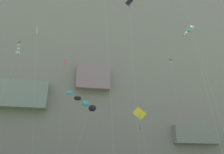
% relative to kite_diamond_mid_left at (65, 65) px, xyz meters
% --- Properties ---
extents(cliff_face, '(180.00, 31.93, 76.20)m').
position_rel_kite_diamond_mid_left_xyz_m(cliff_face, '(8.06, 29.62, 14.02)').
color(cliff_face, gray).
rests_on(cliff_face, ground).
extents(kite_diamond_mid_left, '(1.17, 3.65, 26.02)m').
position_rel_kite_diamond_mid_left_xyz_m(kite_diamond_mid_left, '(0.00, 0.00, 0.00)').
color(kite_diamond_mid_left, pink).
rests_on(kite_diamond_mid_left, ground).
extents(kite_windsock_upper_right, '(4.92, 5.19, 11.48)m').
position_rel_kite_diamond_mid_left_xyz_m(kite_windsock_upper_right, '(4.25, -16.67, -13.58)').
color(kite_windsock_upper_right, black).
rests_on(kite_windsock_upper_right, ground).
extents(kite_diamond_far_left, '(1.69, 2.97, 10.01)m').
position_rel_kite_diamond_mid_left_xyz_m(kite_diamond_far_left, '(11.49, -18.46, -15.22)').
color(kite_diamond_far_left, yellow).
rests_on(kite_diamond_far_left, ground).
extents(kite_delta_far_right, '(1.56, 2.52, 27.40)m').
position_rel_kite_diamond_mid_left_xyz_m(kite_delta_far_right, '(26.99, -0.82, 1.99)').
color(kite_delta_far_right, orange).
rests_on(kite_delta_far_right, ground).
extents(kite_windsock_high_right, '(3.25, 8.53, 21.91)m').
position_rel_kite_diamond_mid_left_xyz_m(kite_windsock_high_right, '(19.23, -21.34, -2.48)').
color(kite_windsock_high_right, white).
rests_on(kite_windsock_high_right, ground).
extents(kite_diamond_mid_center, '(3.20, 3.92, 25.87)m').
position_rel_kite_diamond_mid_left_xyz_m(kite_diamond_mid_center, '(-4.69, -11.59, -1.14)').
color(kite_diamond_mid_center, white).
rests_on(kite_diamond_mid_center, ground).
extents(kite_windsock_high_center, '(2.90, 7.08, 26.98)m').
position_rel_kite_diamond_mid_left_xyz_m(kite_windsock_high_center, '(-10.27, -1.51, 2.16)').
color(kite_windsock_high_center, white).
rests_on(kite_windsock_high_center, ground).
extents(kite_diamond_high_left, '(1.53, 4.99, 29.02)m').
position_rel_kite_diamond_mid_left_xyz_m(kite_diamond_high_left, '(10.59, -18.75, 1.90)').
color(kite_diamond_high_left, black).
rests_on(kite_diamond_high_left, ground).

